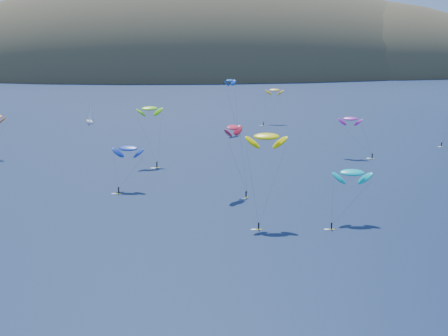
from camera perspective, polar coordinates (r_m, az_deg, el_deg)
The scene contains 10 objects.
island at distance 647.35m, azimuth -0.31°, elevation 7.98°, with size 730.00×300.00×210.00m.
sailboat at distance 305.77m, azimuth -12.18°, elevation 4.25°, with size 10.33×8.91×12.44m.
kitesurfer_2 at distance 147.47m, azimuth 3.89°, elevation 2.89°, with size 9.83×11.30×22.86m.
kitesurfer_3 at distance 210.73m, azimuth -6.82°, elevation 5.42°, with size 9.34×11.84×20.98m.
kitesurfer_4 at distance 271.77m, azimuth 0.57°, elevation 8.00°, with size 7.49×8.02×24.43m.
kitesurfer_5 at distance 151.74m, azimuth 11.64°, elevation -0.42°, with size 12.17×10.55×14.04m.
kitesurfer_6 at distance 225.99m, azimuth 11.48°, elevation 4.43°, with size 11.83×9.70×15.63m.
kitesurfer_9 at distance 172.11m, azimuth 0.84°, elevation 3.72°, with size 7.75×12.11×20.57m.
kitesurfer_10 at distance 179.71m, azimuth -8.75°, elevation 1.79°, with size 9.51×10.05×14.02m.
kitesurfer_11 at distance 299.40m, azimuth 4.63°, elevation 7.13°, with size 11.64×12.27×17.83m.
Camera 1 is at (-23.31, -79.44, 46.04)m, focal length 50.00 mm.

